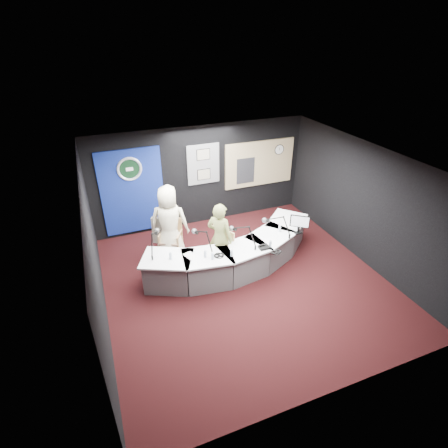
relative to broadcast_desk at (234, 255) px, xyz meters
name	(u,v)px	position (x,y,z in m)	size (l,w,h in m)	color
ground	(245,281)	(0.05, -0.55, -0.38)	(6.00, 6.00, 0.00)	black
ceiling	(250,163)	(0.05, -0.55, 2.42)	(6.00, 6.00, 0.02)	silver
wall_back	(202,176)	(0.05, 2.45, 1.02)	(6.00, 0.02, 2.80)	black
wall_front	(339,331)	(0.05, -3.55, 1.02)	(6.00, 0.02, 2.80)	black
wall_left	(94,259)	(-2.95, -0.55, 1.02)	(0.02, 6.00, 2.80)	black
wall_right	(364,204)	(3.05, -0.55, 1.02)	(0.02, 6.00, 2.80)	black
broadcast_desk	(234,255)	(0.00, 0.00, 0.00)	(4.50, 1.90, 0.75)	silver
backdrop_panel	(133,192)	(-1.85, 2.42, 0.88)	(1.60, 0.05, 2.30)	navy
agency_seal	(129,169)	(-1.85, 2.38, 1.52)	(0.63, 0.63, 0.07)	silver
seal_center	(129,169)	(-1.85, 2.38, 1.52)	(0.48, 0.48, 0.01)	black
pinboard	(203,164)	(0.10, 2.42, 1.38)	(0.90, 0.04, 1.10)	slate
framed_photo_upper	(203,155)	(0.10, 2.39, 1.65)	(0.34, 0.02, 0.27)	gray
framed_photo_lower	(204,174)	(0.10, 2.39, 1.09)	(0.34, 0.02, 0.27)	gray
booth_window_frame	(259,163)	(1.80, 2.42, 1.18)	(2.12, 0.06, 1.32)	tan
booth_glow	(260,164)	(1.80, 2.41, 1.18)	(2.00, 0.02, 1.20)	#FFDEA1
equipment_rack	(246,171)	(1.35, 2.39, 1.03)	(0.55, 0.02, 0.75)	black
wall_clock	(279,150)	(2.40, 2.39, 1.52)	(0.28, 0.28, 0.01)	white
armchair_left	(171,239)	(-1.24, 1.05, 0.10)	(0.54, 0.54, 0.96)	tan
armchair_right	(220,251)	(-0.31, 0.09, 0.14)	(0.58, 0.58, 1.03)	tan
draped_jacket	(162,231)	(-1.38, 1.27, 0.24)	(0.50, 0.10, 0.70)	slate
person_man	(169,223)	(-1.24, 1.05, 0.56)	(0.91, 0.60, 1.87)	beige
person_woman	(220,238)	(-0.31, 0.09, 0.48)	(0.62, 0.41, 1.71)	olive
computer_monitor	(299,221)	(1.55, -0.22, 0.70)	(0.43, 0.03, 0.30)	black
desk_phone	(264,247)	(0.50, -0.51, 0.40)	(0.22, 0.18, 0.06)	black
headphones_near	(276,252)	(0.67, -0.75, 0.39)	(0.20, 0.20, 0.03)	black
headphones_far	(219,255)	(-0.53, -0.42, 0.39)	(0.24, 0.24, 0.04)	black
paper_stack	(190,255)	(-1.09, -0.18, 0.38)	(0.19, 0.28, 0.00)	white
notepad	(207,253)	(-0.73, -0.24, 0.38)	(0.22, 0.31, 0.00)	white
boom_mic_a	(154,240)	(-1.75, 0.25, 0.68)	(0.36, 0.69, 0.60)	black
boom_mic_b	(203,238)	(-0.76, -0.08, 0.68)	(0.33, 0.70, 0.60)	black
boom_mic_c	(243,234)	(0.12, -0.23, 0.68)	(0.48, 0.63, 0.60)	black
boom_mic_d	(277,224)	(1.01, -0.12, 0.68)	(0.56, 0.56, 0.60)	black
water_bottles	(242,243)	(0.07, -0.26, 0.46)	(3.22, 0.58, 0.18)	silver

